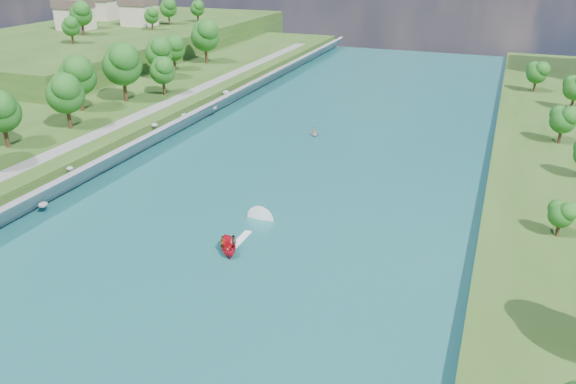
% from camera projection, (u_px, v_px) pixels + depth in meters
% --- Properties ---
extents(ground, '(260.00, 260.00, 0.00)m').
position_uv_depth(ground, '(205.00, 260.00, 61.21)').
color(ground, '#2D5119').
rests_on(ground, ground).
extents(river_water, '(55.00, 240.00, 0.10)m').
position_uv_depth(river_water, '(275.00, 191.00, 78.25)').
color(river_water, '#175459').
rests_on(river_water, ground).
extents(ridge_west, '(60.00, 120.00, 9.00)m').
position_uv_depth(ridge_west, '(115.00, 43.00, 167.66)').
color(ridge_west, '#2D5119').
rests_on(ridge_west, ground).
extents(riprap_bank, '(3.80, 236.00, 4.22)m').
position_uv_depth(riprap_bank, '(116.00, 158.00, 85.49)').
color(riprap_bank, slate).
rests_on(riprap_bank, ground).
extents(riverside_path, '(3.00, 200.00, 0.10)m').
position_uv_depth(riverside_path, '(82.00, 141.00, 87.57)').
color(riverside_path, gray).
rests_on(riverside_path, berm_west).
extents(ridge_houses, '(29.50, 29.50, 8.40)m').
position_uv_depth(ridge_houses, '(105.00, 10.00, 170.40)').
color(ridge_houses, beige).
rests_on(ridge_houses, ridge_west).
extents(trees_ridge, '(20.23, 53.28, 10.48)m').
position_uv_depth(trees_ridge, '(130.00, 15.00, 157.95)').
color(trees_ridge, '#194E14').
rests_on(trees_ridge, ridge_west).
extents(motorboat, '(3.60, 18.85, 2.19)m').
position_uv_depth(motorboat, '(235.00, 241.00, 63.72)').
color(motorboat, red).
rests_on(motorboat, river_water).
extents(raft, '(3.23, 3.62, 1.48)m').
position_uv_depth(raft, '(314.00, 133.00, 101.12)').
color(raft, '#919599').
rests_on(raft, river_water).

